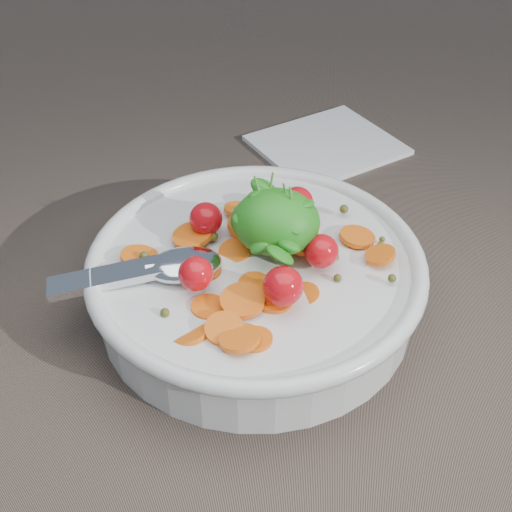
{
  "coord_description": "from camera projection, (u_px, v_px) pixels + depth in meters",
  "views": [
    {
      "loc": [
        0.02,
        -0.44,
        0.41
      ],
      "look_at": [
        -0.02,
        -0.03,
        0.06
      ],
      "focal_mm": 45.0,
      "sensor_mm": 36.0,
      "label": 1
    }
  ],
  "objects": [
    {
      "name": "ground",
      "position": [
        284.0,
        288.0,
        0.6
      ],
      "size": [
        6.0,
        6.0,
        0.0
      ],
      "primitive_type": "plane",
      "color": "brown",
      "rests_on": "ground"
    },
    {
      "name": "bowl",
      "position": [
        256.0,
        277.0,
        0.56
      ],
      "size": [
        0.32,
        0.29,
        0.12
      ],
      "color": "silver",
      "rests_on": "ground"
    },
    {
      "name": "napkin",
      "position": [
        327.0,
        145.0,
        0.8
      ],
      "size": [
        0.21,
        0.21,
        0.01
      ],
      "primitive_type": "cube",
      "rotation": [
        0.0,
        0.0,
        0.64
      ],
      "color": "white",
      "rests_on": "ground"
    }
  ]
}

